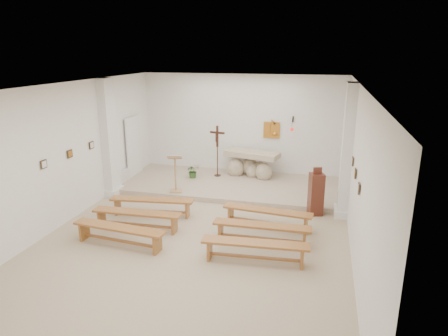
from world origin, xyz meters
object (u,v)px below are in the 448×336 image
(crucifix_stand, at_px, (217,147))
(bench_right_second, at_px, (262,229))
(bench_left_front, at_px, (152,203))
(bench_right_front, at_px, (267,214))
(donation_pedestal, at_px, (316,194))
(bench_left_third, at_px, (119,231))
(bench_left_second, at_px, (137,216))
(bench_right_third, at_px, (255,247))
(altar, at_px, (251,166))
(lectern, at_px, (175,173))

(crucifix_stand, bearing_deg, bench_right_second, -53.06)
(crucifix_stand, bearing_deg, bench_left_front, -95.15)
(bench_right_front, xyz_separation_m, bench_right_second, (0.00, -0.90, 0.00))
(crucifix_stand, bearing_deg, bench_right_front, -47.23)
(donation_pedestal, bearing_deg, bench_right_front, -153.47)
(donation_pedestal, height_order, bench_left_third, donation_pedestal)
(crucifix_stand, height_order, donation_pedestal, crucifix_stand)
(crucifix_stand, distance_m, bench_left_front, 3.57)
(bench_right_front, bearing_deg, bench_left_front, -173.91)
(bench_left_second, distance_m, bench_right_third, 3.21)
(altar, xyz_separation_m, bench_left_second, (-2.01, -4.54, -0.16))
(bench_right_front, relative_size, bench_left_second, 1.01)
(crucifix_stand, distance_m, donation_pedestal, 4.03)
(donation_pedestal, bearing_deg, bench_left_third, -163.80)
(lectern, bearing_deg, bench_left_front, -108.69)
(bench_left_third, bearing_deg, crucifix_stand, 85.85)
(bench_right_front, distance_m, bench_right_second, 0.90)
(donation_pedestal, height_order, bench_left_front, donation_pedestal)
(crucifix_stand, bearing_deg, altar, 23.89)
(lectern, xyz_separation_m, bench_left_second, (-0.10, -2.42, -0.38))
(bench_left_front, height_order, bench_right_third, same)
(bench_left_third, bearing_deg, bench_left_second, 95.78)
(bench_left_front, height_order, bench_left_third, same)
(bench_left_front, bearing_deg, crucifix_stand, 67.96)
(donation_pedestal, xyz_separation_m, bench_left_front, (-4.21, -1.14, -0.23))
(bench_right_second, bearing_deg, donation_pedestal, 59.39)
(bench_right_front, bearing_deg, bench_right_second, -83.91)
(bench_right_second, relative_size, bench_left_third, 0.99)
(bench_right_second, bearing_deg, crucifix_stand, 115.60)
(lectern, height_order, bench_left_second, lectern)
(bench_left_front, bearing_deg, bench_right_front, -7.03)
(bench_left_second, bearing_deg, donation_pedestal, 23.77)
(altar, height_order, lectern, lectern)
(bench_left_second, height_order, bench_right_third, same)
(crucifix_stand, relative_size, bench_left_second, 0.77)
(lectern, distance_m, bench_left_third, 3.34)
(bench_left_second, height_order, bench_left_third, same)
(donation_pedestal, distance_m, bench_left_third, 5.14)
(bench_right_second, height_order, bench_left_third, same)
(bench_right_second, bearing_deg, bench_right_third, -91.49)
(bench_left_second, bearing_deg, altar, 64.14)
(lectern, xyz_separation_m, bench_right_front, (2.99, -1.52, -0.38))
(altar, relative_size, bench_left_second, 0.86)
(lectern, xyz_separation_m, bench_right_second, (2.99, -2.42, -0.38))
(crucifix_stand, xyz_separation_m, bench_left_third, (-0.90, -5.16, -0.79))
(altar, height_order, bench_left_front, altar)
(lectern, distance_m, bench_right_front, 3.37)
(donation_pedestal, bearing_deg, altar, 112.74)
(bench_left_front, relative_size, bench_left_second, 1.01)
(lectern, height_order, bench_right_second, lectern)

